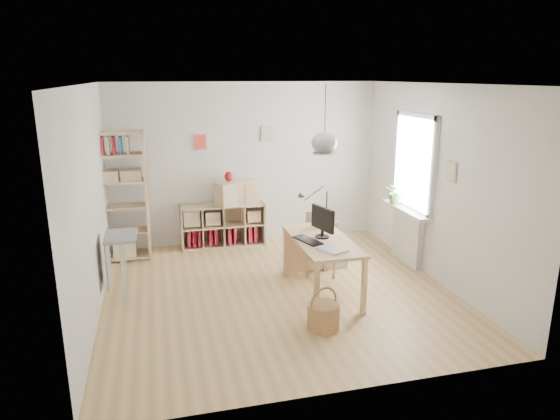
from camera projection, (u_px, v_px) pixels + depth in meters
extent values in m
plane|color=tan|center=(278.00, 292.00, 6.66)|extent=(4.50, 4.50, 0.00)
plane|color=white|center=(246.00, 164.00, 8.41)|extent=(4.50, 0.00, 4.50)
plane|color=white|center=(342.00, 253.00, 4.20)|extent=(4.50, 0.00, 4.50)
plane|color=white|center=(90.00, 205.00, 5.78)|extent=(0.00, 4.50, 4.50)
plane|color=white|center=(437.00, 184.00, 6.84)|extent=(0.00, 4.50, 4.50)
plane|color=white|center=(278.00, 84.00, 5.95)|extent=(4.50, 4.50, 0.00)
cylinder|color=black|center=(325.00, 113.00, 6.03)|extent=(0.01, 0.01, 0.68)
ellipsoid|color=silver|center=(324.00, 142.00, 6.13)|extent=(0.32, 0.32, 0.27)
cube|color=white|center=(415.00, 163.00, 7.35)|extent=(0.03, 1.00, 1.30)
cube|color=silver|center=(433.00, 169.00, 6.83)|extent=(0.06, 0.08, 1.46)
cube|color=silver|center=(397.00, 157.00, 7.84)|extent=(0.06, 0.08, 1.46)
cube|color=silver|center=(417.00, 115.00, 7.16)|extent=(0.06, 1.16, 0.08)
cube|color=silver|center=(411.00, 208.00, 7.52)|extent=(0.06, 1.16, 0.08)
cube|color=silver|center=(407.00, 237.00, 7.64)|extent=(0.10, 0.80, 0.80)
cube|color=silver|center=(406.00, 210.00, 7.51)|extent=(0.22, 1.20, 0.06)
cube|color=#D9AA7D|center=(322.00, 240.00, 6.46)|extent=(0.70, 1.50, 0.04)
cube|color=#D9AA7D|center=(316.00, 291.00, 5.83)|extent=(0.06, 0.06, 0.71)
cube|color=#D9AA7D|center=(286.00, 252.00, 7.14)|extent=(0.06, 0.06, 0.71)
cube|color=#D9AA7D|center=(364.00, 286.00, 5.98)|extent=(0.06, 0.06, 0.71)
cube|color=#D9AA7D|center=(326.00, 248.00, 7.29)|extent=(0.06, 0.06, 0.71)
cube|color=tan|center=(224.00, 245.00, 8.46)|extent=(1.40, 0.38, 0.03)
cube|color=tan|center=(222.00, 206.00, 8.28)|extent=(1.40, 0.38, 0.03)
cube|color=tan|center=(182.00, 228.00, 8.21)|extent=(0.03, 0.38, 0.72)
cube|color=tan|center=(263.00, 223.00, 8.53)|extent=(0.03, 0.38, 0.72)
cube|color=tan|center=(222.00, 222.00, 8.54)|extent=(1.40, 0.02, 0.72)
cube|color=maroon|center=(188.00, 237.00, 8.30)|extent=(0.06, 0.26, 0.30)
cube|color=maroon|center=(194.00, 237.00, 8.32)|extent=(0.05, 0.26, 0.30)
cube|color=maroon|center=(199.00, 237.00, 8.34)|extent=(0.05, 0.26, 0.30)
cube|color=maroon|center=(210.00, 236.00, 8.38)|extent=(0.05, 0.26, 0.30)
cube|color=maroon|center=(215.00, 235.00, 8.40)|extent=(0.05, 0.26, 0.30)
cube|color=maroon|center=(229.00, 234.00, 8.46)|extent=(0.06, 0.26, 0.30)
cube|color=maroon|center=(234.00, 234.00, 8.48)|extent=(0.06, 0.26, 0.30)
cube|color=maroon|center=(249.00, 233.00, 8.54)|extent=(0.06, 0.26, 0.30)
cube|color=maroon|center=(254.00, 232.00, 8.56)|extent=(0.05, 0.26, 0.30)
cube|color=#D9AA7D|center=(95.00, 199.00, 7.52)|extent=(0.04, 0.38, 2.00)
cube|color=#D9AA7D|center=(147.00, 196.00, 7.70)|extent=(0.04, 0.38, 2.00)
cube|color=#D9AA7D|center=(126.00, 256.00, 7.85)|extent=(0.76, 0.38, 0.03)
cube|color=#D9AA7D|center=(124.00, 231.00, 7.75)|extent=(0.76, 0.38, 0.03)
cube|color=#D9AA7D|center=(122.00, 207.00, 7.65)|extent=(0.76, 0.38, 0.03)
cube|color=#D9AA7D|center=(119.00, 181.00, 7.54)|extent=(0.76, 0.38, 0.03)
cube|color=#D9AA7D|center=(117.00, 155.00, 7.44)|extent=(0.76, 0.38, 0.03)
cube|color=#D9AA7D|center=(115.00, 133.00, 7.35)|extent=(0.76, 0.38, 0.03)
cube|color=#284A94|center=(96.00, 146.00, 7.33)|extent=(0.04, 0.18, 0.26)
cube|color=maroon|center=(102.00, 146.00, 7.35)|extent=(0.04, 0.18, 0.26)
cube|color=beige|center=(108.00, 145.00, 7.37)|extent=(0.04, 0.18, 0.26)
cube|color=maroon|center=(114.00, 145.00, 7.39)|extent=(0.04, 0.18, 0.26)
cube|color=#284A94|center=(121.00, 145.00, 7.41)|extent=(0.04, 0.18, 0.26)
cube|color=beige|center=(128.00, 145.00, 7.44)|extent=(0.04, 0.18, 0.26)
cube|color=gray|center=(121.00, 236.00, 6.31)|extent=(0.40, 0.55, 0.04)
cylinder|color=silver|center=(123.00, 274.00, 6.21)|extent=(0.03, 0.03, 0.82)
cylinder|color=silver|center=(124.00, 261.00, 6.62)|extent=(0.03, 0.03, 0.82)
cube|color=gray|center=(108.00, 262.00, 6.35)|extent=(0.02, 0.50, 0.62)
cube|color=gray|center=(320.00, 243.00, 7.16)|extent=(0.53, 0.53, 0.06)
cube|color=#D9AA7D|center=(308.00, 264.00, 7.05)|extent=(0.04, 0.04, 0.43)
cube|color=#D9AA7D|center=(307.00, 255.00, 7.41)|extent=(0.04, 0.04, 0.43)
cube|color=#D9AA7D|center=(334.00, 264.00, 7.04)|extent=(0.04, 0.04, 0.43)
cube|color=#D9AA7D|center=(332.00, 255.00, 7.40)|extent=(0.04, 0.04, 0.43)
cube|color=#D9AA7D|center=(320.00, 225.00, 7.29)|extent=(0.42, 0.15, 0.39)
cylinder|color=#976744|center=(323.00, 316.00, 5.67)|extent=(0.37, 0.37, 0.30)
torus|color=#976744|center=(324.00, 302.00, 5.62)|extent=(0.36, 0.14, 0.37)
cube|color=silver|center=(326.00, 264.00, 7.61)|extent=(0.56, 0.40, 0.02)
cube|color=silver|center=(309.00, 257.00, 7.52)|extent=(0.03, 0.38, 0.29)
cube|color=silver|center=(343.00, 255.00, 7.63)|extent=(0.03, 0.38, 0.29)
cube|color=silver|center=(330.00, 260.00, 7.40)|extent=(0.56, 0.03, 0.29)
cube|color=silver|center=(322.00, 252.00, 7.74)|extent=(0.56, 0.03, 0.29)
cube|color=silver|center=(320.00, 232.00, 7.83)|extent=(0.56, 0.20, 0.36)
sphere|color=#CECF17|center=(319.00, 254.00, 7.47)|extent=(0.12, 0.12, 0.12)
sphere|color=blue|center=(331.00, 250.00, 7.62)|extent=(0.12, 0.12, 0.12)
sphere|color=#D0431A|center=(325.00, 252.00, 7.53)|extent=(0.12, 0.12, 0.12)
sphere|color=#2D7C3B|center=(337.00, 253.00, 7.52)|extent=(0.12, 0.12, 0.12)
cylinder|color=black|center=(322.00, 237.00, 6.52)|extent=(0.19, 0.19, 0.02)
cylinder|color=black|center=(322.00, 233.00, 6.50)|extent=(0.04, 0.04, 0.09)
cube|color=black|center=(323.00, 219.00, 6.45)|extent=(0.16, 0.46, 0.31)
cube|color=black|center=(308.00, 240.00, 6.37)|extent=(0.31, 0.48, 0.02)
cylinder|color=black|center=(326.00, 223.00, 7.09)|extent=(0.07, 0.07, 0.05)
cylinder|color=black|center=(327.00, 207.00, 7.03)|extent=(0.02, 0.02, 0.46)
cone|color=black|center=(302.00, 196.00, 6.78)|extent=(0.11, 0.08, 0.11)
sphere|color=#4B0A18|center=(321.00, 222.00, 6.92)|extent=(0.16, 0.16, 0.16)
cube|color=silver|center=(332.00, 250.00, 6.02)|extent=(0.37, 0.40, 0.03)
cube|color=tan|center=(236.00, 193.00, 8.28)|extent=(0.74, 0.55, 0.39)
ellipsoid|color=maroon|center=(229.00, 177.00, 8.18)|extent=(0.14, 0.14, 0.17)
imported|color=#396827|center=(396.00, 192.00, 7.75)|extent=(0.41, 0.38, 0.37)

